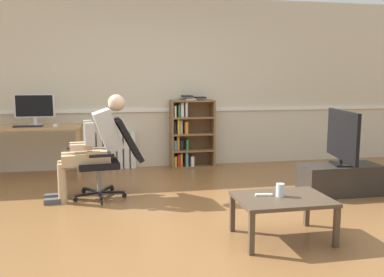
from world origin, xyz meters
The scene contains 15 objects.
ground_plane centered at (0.00, 0.00, 0.00)m, with size 18.00×18.00×0.00m, color brown.
back_wall centered at (0.00, 2.65, 1.35)m, with size 12.00×0.13×2.70m.
computer_desk centered at (-1.92, 2.15, 0.65)m, with size 1.38×0.59×0.76m.
imac_monitor centered at (-1.88, 2.23, 1.02)m, with size 0.55×0.14×0.45m.
keyboard centered at (-1.94, 2.01, 0.77)m, with size 0.39×0.12×0.02m, color black.
computer_mouse centered at (-1.58, 2.03, 0.77)m, with size 0.06×0.10×0.03m, color white.
bookshelf centered at (0.41, 2.44, 0.55)m, with size 0.70×0.29×1.16m.
radiator centered at (-0.84, 2.54, 0.29)m, with size 0.81×0.08×0.59m.
office_chair centered at (-0.80, 0.96, 0.52)m, with size 0.84×0.62×0.96m.
person_seated centered at (-1.00, 0.94, 0.66)m, with size 0.97×0.41×1.23m.
tv_stand centered at (1.95, 0.52, 0.19)m, with size 0.98×0.42×0.37m.
tv_screen centered at (1.95, 0.52, 0.72)m, with size 0.26×0.97×0.67m.
coffee_table centered at (0.66, -0.68, 0.34)m, with size 0.81×0.59×0.38m.
drinking_glass centered at (0.65, -0.66, 0.44)m, with size 0.08×0.08×0.12m, color silver.
spare_remote centered at (0.51, -0.61, 0.39)m, with size 0.04×0.15×0.02m, color white.
Camera 1 is at (-0.79, -3.90, 1.40)m, focal length 37.89 mm.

